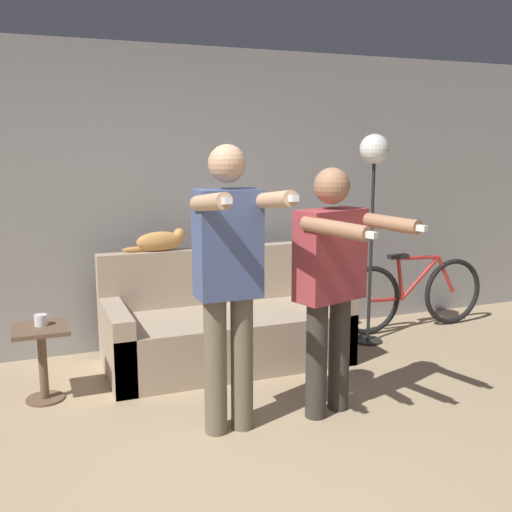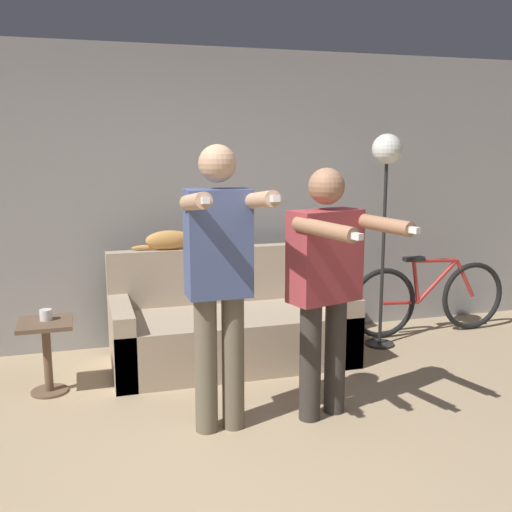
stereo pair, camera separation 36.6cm
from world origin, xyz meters
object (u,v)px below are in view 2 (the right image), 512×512
cup (46,315)px  cat (170,240)px  person_left (219,271)px  couch (231,328)px  floor_lamp (386,171)px  person_right (327,276)px  side_table (47,343)px  bicycle (429,298)px

cup → cat: bearing=29.7°
person_left → cat: person_left is taller
couch → floor_lamp: (1.37, -0.00, 1.27)m
person_left → floor_lamp: size_ratio=0.95×
couch → floor_lamp: bearing=-0.2°
person_left → cat: size_ratio=3.38×
couch → person_left: 1.45m
couch → person_right: bearing=-74.4°
side_table → cup: (0.01, 0.04, 0.20)m
person_right → side_table: 2.07m
cup → couch: bearing=9.3°
bicycle → floor_lamp: bearing=-163.1°
person_right → cup: (-1.75, 0.96, -0.38)m
person_left → person_right: bearing=0.1°
couch → floor_lamp: size_ratio=1.04×
person_left → side_table: 1.55m
bicycle → person_left: bearing=-149.6°
cup → bicycle: bicycle is taller
floor_lamp → cup: bearing=-175.3°
person_right → cat: (-0.77, 1.52, 0.04)m
person_left → cat: (-0.07, 1.52, -0.03)m
cat → floor_lamp: (1.81, -0.33, 0.56)m
person_right → cup: size_ratio=18.58×
side_table → floor_lamp: bearing=5.4°
person_left → cup: size_ratio=20.20×
person_left → floor_lamp: floor_lamp is taller
cat → person_right: bearing=-63.1°
person_left → person_right: (0.70, 0.00, -0.07)m
side_table → bicycle: bearing=7.5°
cup → bicycle: bearing=6.9°
side_table → bicycle: (3.40, 0.45, -0.02)m
couch → side_table: (-1.43, -0.27, 0.09)m
couch → person_left: (-0.36, -1.19, 0.74)m
floor_lamp → side_table: size_ratio=3.50×
couch → cup: (-1.42, -0.23, 0.29)m
floor_lamp → bicycle: (0.60, 0.18, -1.20)m
couch → bicycle: (1.97, 0.18, 0.07)m
couch → cat: bearing=143.3°
person_right → floor_lamp: bearing=32.3°
person_left → cup: person_left is taller
cat → bicycle: 2.50m
floor_lamp → cup: (-2.79, -0.23, -0.98)m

